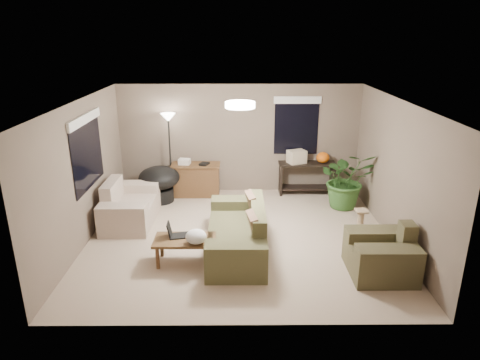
{
  "coord_description": "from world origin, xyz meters",
  "views": [
    {
      "loc": [
        -0.05,
        -7.1,
        3.59
      ],
      "look_at": [
        0.0,
        0.2,
        1.05
      ],
      "focal_mm": 32.0,
      "sensor_mm": 36.0,
      "label": 1
    }
  ],
  "objects_px": {
    "loveseat": "(129,207)",
    "coffee_table": "(185,242)",
    "houseplant": "(346,185)",
    "cat_scratching_post": "(360,224)",
    "floor_lamp": "(169,128)",
    "console_table": "(307,176)",
    "desk": "(196,180)",
    "main_sofa": "(239,235)",
    "armchair": "(382,256)",
    "papasan_chair": "(159,181)"
  },
  "relations": [
    {
      "from": "desk",
      "to": "console_table",
      "type": "relative_size",
      "value": 0.85
    },
    {
      "from": "cat_scratching_post",
      "to": "floor_lamp",
      "type": "bearing_deg",
      "value": 151.41
    },
    {
      "from": "houseplant",
      "to": "desk",
      "type": "bearing_deg",
      "value": 167.54
    },
    {
      "from": "main_sofa",
      "to": "houseplant",
      "type": "xyz_separation_m",
      "value": [
        2.3,
        1.93,
        0.2
      ]
    },
    {
      "from": "desk",
      "to": "papasan_chair",
      "type": "distance_m",
      "value": 0.86
    },
    {
      "from": "desk",
      "to": "coffee_table",
      "type": "bearing_deg",
      "value": -88.24
    },
    {
      "from": "desk",
      "to": "main_sofa",
      "type": "bearing_deg",
      "value": -69.92
    },
    {
      "from": "coffee_table",
      "to": "houseplant",
      "type": "relative_size",
      "value": 0.79
    },
    {
      "from": "console_table",
      "to": "cat_scratching_post",
      "type": "height_order",
      "value": "console_table"
    },
    {
      "from": "loveseat",
      "to": "armchair",
      "type": "distance_m",
      "value": 4.81
    },
    {
      "from": "desk",
      "to": "houseplant",
      "type": "xyz_separation_m",
      "value": [
        3.27,
        -0.72,
        0.11
      ]
    },
    {
      "from": "desk",
      "to": "cat_scratching_post",
      "type": "relative_size",
      "value": 2.2
    },
    {
      "from": "console_table",
      "to": "cat_scratching_post",
      "type": "bearing_deg",
      "value": -72.78
    },
    {
      "from": "coffee_table",
      "to": "loveseat",
      "type": "bearing_deg",
      "value": 128.83
    },
    {
      "from": "main_sofa",
      "to": "coffee_table",
      "type": "bearing_deg",
      "value": -155.33
    },
    {
      "from": "coffee_table",
      "to": "papasan_chair",
      "type": "distance_m",
      "value": 2.83
    },
    {
      "from": "coffee_table",
      "to": "main_sofa",
      "type": "bearing_deg",
      "value": 24.67
    },
    {
      "from": "papasan_chair",
      "to": "houseplant",
      "type": "distance_m",
      "value": 4.06
    },
    {
      "from": "houseplant",
      "to": "main_sofa",
      "type": "bearing_deg",
      "value": -139.95
    },
    {
      "from": "floor_lamp",
      "to": "cat_scratching_post",
      "type": "relative_size",
      "value": 3.82
    },
    {
      "from": "loveseat",
      "to": "console_table",
      "type": "bearing_deg",
      "value": 22.22
    },
    {
      "from": "floor_lamp",
      "to": "cat_scratching_post",
      "type": "bearing_deg",
      "value": -28.59
    },
    {
      "from": "loveseat",
      "to": "armchair",
      "type": "relative_size",
      "value": 1.6
    },
    {
      "from": "console_table",
      "to": "cat_scratching_post",
      "type": "distance_m",
      "value": 2.28
    },
    {
      "from": "main_sofa",
      "to": "cat_scratching_post",
      "type": "distance_m",
      "value": 2.32
    },
    {
      "from": "armchair",
      "to": "floor_lamp",
      "type": "bearing_deg",
      "value": 137.87
    },
    {
      "from": "loveseat",
      "to": "coffee_table",
      "type": "distance_m",
      "value": 2.07
    },
    {
      "from": "console_table",
      "to": "cat_scratching_post",
      "type": "xyz_separation_m",
      "value": [
        0.67,
        -2.17,
        -0.22
      ]
    },
    {
      "from": "console_table",
      "to": "main_sofa",
      "type": "bearing_deg",
      "value": -119.93
    },
    {
      "from": "loveseat",
      "to": "floor_lamp",
      "type": "bearing_deg",
      "value": 65.82
    },
    {
      "from": "main_sofa",
      "to": "console_table",
      "type": "bearing_deg",
      "value": 60.07
    },
    {
      "from": "desk",
      "to": "console_table",
      "type": "bearing_deg",
      "value": 2.0
    },
    {
      "from": "console_table",
      "to": "houseplant",
      "type": "bearing_deg",
      "value": -48.48
    },
    {
      "from": "armchair",
      "to": "houseplant",
      "type": "bearing_deg",
      "value": 88.3
    },
    {
      "from": "desk",
      "to": "console_table",
      "type": "distance_m",
      "value": 2.55
    },
    {
      "from": "desk",
      "to": "papasan_chair",
      "type": "relative_size",
      "value": 1.12
    },
    {
      "from": "armchair",
      "to": "coffee_table",
      "type": "bearing_deg",
      "value": 173.52
    },
    {
      "from": "floor_lamp",
      "to": "loveseat",
      "type": "bearing_deg",
      "value": -114.18
    },
    {
      "from": "coffee_table",
      "to": "console_table",
      "type": "relative_size",
      "value": 0.77
    },
    {
      "from": "console_table",
      "to": "floor_lamp",
      "type": "bearing_deg",
      "value": -178.06
    },
    {
      "from": "main_sofa",
      "to": "papasan_chair",
      "type": "bearing_deg",
      "value": 127.31
    },
    {
      "from": "cat_scratching_post",
      "to": "loveseat",
      "type": "bearing_deg",
      "value": 171.85
    },
    {
      "from": "houseplant",
      "to": "cat_scratching_post",
      "type": "xyz_separation_m",
      "value": [
        -0.05,
        -1.36,
        -0.28
      ]
    },
    {
      "from": "desk",
      "to": "armchair",
      "type": "bearing_deg",
      "value": -46.91
    },
    {
      "from": "coffee_table",
      "to": "desk",
      "type": "relative_size",
      "value": 0.91
    },
    {
      "from": "main_sofa",
      "to": "armchair",
      "type": "xyz_separation_m",
      "value": [
        2.22,
        -0.75,
        0.0
      ]
    },
    {
      "from": "floor_lamp",
      "to": "houseplant",
      "type": "distance_m",
      "value": 4.05
    },
    {
      "from": "loveseat",
      "to": "console_table",
      "type": "distance_m",
      "value": 4.06
    },
    {
      "from": "houseplant",
      "to": "console_table",
      "type": "bearing_deg",
      "value": 131.52
    },
    {
      "from": "main_sofa",
      "to": "cat_scratching_post",
      "type": "bearing_deg",
      "value": 14.35
    }
  ]
}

